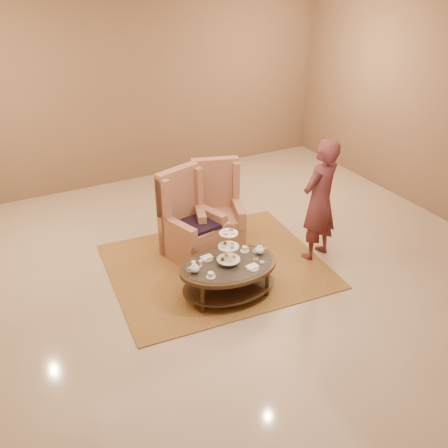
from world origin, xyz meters
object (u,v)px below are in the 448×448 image
person (320,201)px  armchair_left (189,228)px  armchair_right (218,216)px  tea_table (228,269)px

person → armchair_left: bearing=-45.8°
armchair_right → person: bearing=-26.4°
tea_table → person: 1.71m
armchair_left → armchair_right: armchair_left is taller
tea_table → armchair_left: size_ratio=1.04×
tea_table → armchair_right: 1.41m
tea_table → person: (1.61, 0.26, 0.52)m
armchair_right → person: person is taller
person → armchair_right: bearing=-60.4°
armchair_left → armchair_right: (0.55, 0.13, -0.01)m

